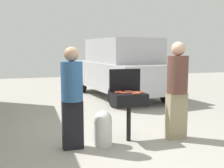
# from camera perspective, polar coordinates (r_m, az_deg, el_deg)

# --- Properties ---
(ground_plane) EXTENTS (24.00, 24.00, 0.00)m
(ground_plane) POSITION_cam_1_polar(r_m,az_deg,el_deg) (4.90, 3.29, -12.64)
(ground_plane) COLOR #9E998E
(bbq_grill) EXTENTS (0.60, 0.44, 0.89)m
(bbq_grill) POSITION_cam_1_polar(r_m,az_deg,el_deg) (4.88, 3.58, -3.56)
(bbq_grill) COLOR black
(bbq_grill) RESTS_ON ground
(grill_lid_open) EXTENTS (0.60, 0.05, 0.42)m
(grill_lid_open) POSITION_cam_1_polar(r_m,az_deg,el_deg) (5.04, 2.74, 0.82)
(grill_lid_open) COLOR black
(grill_lid_open) RESTS_ON bbq_grill
(hot_dog_0) EXTENTS (0.13, 0.03, 0.03)m
(hot_dog_0) POSITION_cam_1_polar(r_m,az_deg,el_deg) (4.78, 5.28, -1.95)
(hot_dog_0) COLOR #C6593D
(hot_dog_0) RESTS_ON bbq_grill
(hot_dog_1) EXTENTS (0.13, 0.03, 0.03)m
(hot_dog_1) POSITION_cam_1_polar(r_m,az_deg,el_deg) (4.83, 2.26, -1.82)
(hot_dog_1) COLOR #AD4228
(hot_dog_1) RESTS_ON bbq_grill
(hot_dog_2) EXTENTS (0.13, 0.03, 0.03)m
(hot_dog_2) POSITION_cam_1_polar(r_m,az_deg,el_deg) (4.84, 1.44, -1.80)
(hot_dog_2) COLOR #AD4228
(hot_dog_2) RESTS_ON bbq_grill
(hot_dog_3) EXTENTS (0.13, 0.03, 0.03)m
(hot_dog_3) POSITION_cam_1_polar(r_m,az_deg,el_deg) (4.87, 5.90, -1.78)
(hot_dog_3) COLOR #C6593D
(hot_dog_3) RESTS_ON bbq_grill
(hot_dog_4) EXTENTS (0.13, 0.03, 0.03)m
(hot_dog_4) POSITION_cam_1_polar(r_m,az_deg,el_deg) (4.94, 4.99, -1.64)
(hot_dog_4) COLOR #B74C33
(hot_dog_4) RESTS_ON bbq_grill
(hot_dog_5) EXTENTS (0.13, 0.03, 0.03)m
(hot_dog_5) POSITION_cam_1_polar(r_m,az_deg,el_deg) (4.85, 4.22, -1.79)
(hot_dog_5) COLOR #B74C33
(hot_dog_5) RESTS_ON bbq_grill
(hot_dog_6) EXTENTS (0.13, 0.03, 0.03)m
(hot_dog_6) POSITION_cam_1_polar(r_m,az_deg,el_deg) (4.78, 2.70, -1.91)
(hot_dog_6) COLOR #B74C33
(hot_dog_6) RESTS_ON bbq_grill
(hot_dog_7) EXTENTS (0.13, 0.04, 0.03)m
(hot_dog_7) POSITION_cam_1_polar(r_m,az_deg,el_deg) (4.73, 4.98, -2.05)
(hot_dog_7) COLOR #B74C33
(hot_dog_7) RESTS_ON bbq_grill
(hot_dog_8) EXTENTS (0.13, 0.03, 0.03)m
(hot_dog_8) POSITION_cam_1_polar(r_m,az_deg,el_deg) (4.98, 3.42, -1.54)
(hot_dog_8) COLOR #C6593D
(hot_dog_8) RESTS_ON bbq_grill
(hot_dog_9) EXTENTS (0.13, 0.04, 0.03)m
(hot_dog_9) POSITION_cam_1_polar(r_m,az_deg,el_deg) (4.84, 6.02, -1.84)
(hot_dog_9) COLOR #AD4228
(hot_dog_9) RESTS_ON bbq_grill
(hot_dog_10) EXTENTS (0.13, 0.04, 0.03)m
(hot_dog_10) POSITION_cam_1_polar(r_m,az_deg,el_deg) (4.93, 1.29, -1.62)
(hot_dog_10) COLOR #AD4228
(hot_dog_10) RESTS_ON bbq_grill
(propane_tank) EXTENTS (0.32, 0.32, 0.62)m
(propane_tank) POSITION_cam_1_polar(r_m,az_deg,el_deg) (4.76, -1.93, -9.17)
(propane_tank) COLOR silver
(propane_tank) RESTS_ON ground
(person_left) EXTENTS (0.36, 0.36, 1.72)m
(person_left) POSITION_cam_1_polar(r_m,az_deg,el_deg) (4.51, -8.45, -2.20)
(person_left) COLOR black
(person_left) RESTS_ON ground
(person_right) EXTENTS (0.38, 0.38, 1.81)m
(person_right) POSITION_cam_1_polar(r_m,az_deg,el_deg) (5.11, 13.62, -0.62)
(person_right) COLOR gray
(person_right) RESTS_ON ground
(parked_minivan) EXTENTS (2.53, 4.62, 2.02)m
(parked_minivan) POSITION_cam_1_polar(r_m,az_deg,el_deg) (9.38, 1.84, 3.42)
(parked_minivan) COLOR #B7B7BC
(parked_minivan) RESTS_ON ground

